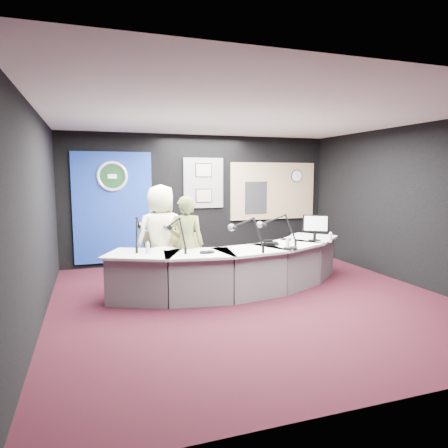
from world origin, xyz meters
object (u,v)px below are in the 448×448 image
object	(u,v)px
broadcast_desk	(237,268)
person_man	(161,237)
person_woman	(186,244)
armchair_right	(186,265)
armchair_left	(162,259)

from	to	relation	value
broadcast_desk	person_man	world-z (taller)	person_man
person_man	person_woman	bearing A→B (deg)	125.71
armchair_right	person_man	xyz separation A→B (m)	(-0.34, 0.37, 0.43)
armchair_left	armchair_right	xyz separation A→B (m)	(0.34, -0.37, -0.05)
armchair_left	person_man	size ratio (longest dim) A/B	0.57
broadcast_desk	armchair_right	size ratio (longest dim) A/B	4.98
armchair_left	person_woman	xyz separation A→B (m)	(0.34, -0.37, 0.30)
armchair_right	person_man	size ratio (longest dim) A/B	0.51
armchair_right	person_man	distance (m)	0.67
armchair_right	person_man	world-z (taller)	person_man
person_man	person_woman	size ratio (longest dim) A/B	1.11
armchair_left	person_woman	world-z (taller)	person_woman
broadcast_desk	person_woman	size ratio (longest dim) A/B	2.81
armchair_left	person_woman	size ratio (longest dim) A/B	0.63
armchair_right	person_woman	world-z (taller)	person_woman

